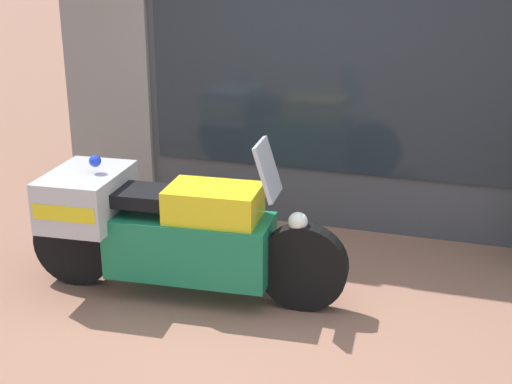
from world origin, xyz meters
TOP-DOWN VIEW (x-y plane):
  - ground_plane at (0.00, 0.00)m, footprint 60.00×60.00m
  - shop_building at (-0.38, 2.00)m, footprint 5.10×0.55m
  - window_display at (0.36, 2.03)m, footprint 3.78×0.30m
  - paramedic_motorcycle at (-0.83, 0.16)m, footprint 2.41×0.78m

SIDE VIEW (x-z plane):
  - ground_plane at x=0.00m, z-range 0.00..0.00m
  - window_display at x=0.36m, z-range -0.55..1.54m
  - paramedic_motorcycle at x=-0.83m, z-range -0.08..1.14m
  - shop_building at x=-0.38m, z-range 0.01..3.91m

